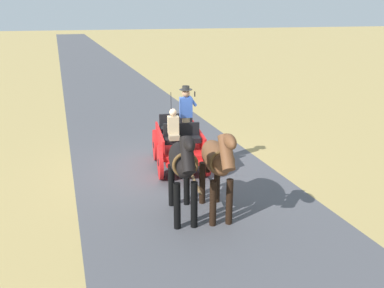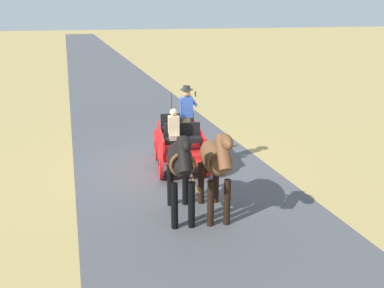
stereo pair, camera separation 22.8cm
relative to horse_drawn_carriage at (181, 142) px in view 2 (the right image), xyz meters
The scene contains 5 objects.
ground_plane 0.86m from the horse_drawn_carriage, 27.22° to the right, with size 200.00×200.00×0.00m, color tan.
road_surface 0.85m from the horse_drawn_carriage, 27.22° to the right, with size 5.66×160.00×0.01m, color #4C4C51.
horse_drawn_carriage is the anchor object (origin of this frame).
horse_near_side 3.09m from the horse_drawn_carriage, 89.03° to the left, with size 0.76×2.15×2.21m.
horse_off_side 3.10m from the horse_drawn_carriage, 74.66° to the left, with size 0.80×2.15×2.21m.
Camera 2 is at (2.68, 10.85, 4.42)m, focal length 37.39 mm.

